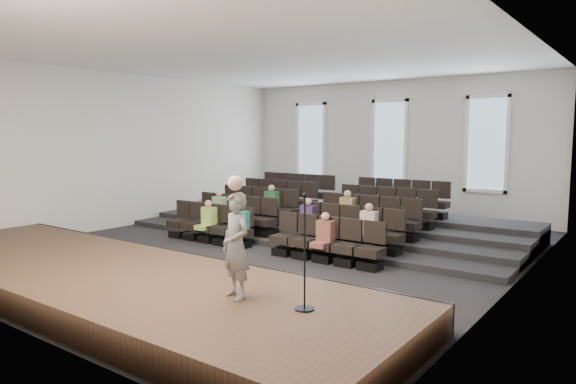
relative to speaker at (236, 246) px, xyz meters
The scene contains 13 objects.
ground 6.01m from the speaker, 121.75° to the left, with size 14.00×14.00×0.00m, color black.
ceiling 6.93m from the speaker, 121.75° to the left, with size 12.00×14.00×0.02m, color white.
wall_back 12.45m from the speaker, 104.41° to the left, with size 12.00×0.04×5.00m, color silver.
wall_left 10.45m from the speaker, 151.29° to the left, with size 0.04×14.00×5.00m, color silver.
wall_right 5.91m from the speaker, 59.53° to the left, with size 0.04×14.00×5.00m, color silver.
stage 3.27m from the speaker, behind, with size 11.80×3.60×0.50m, color #412D1B.
stage_lip 3.66m from the speaker, 151.77° to the left, with size 11.80×0.06×0.52m, color black.
risers 8.79m from the speaker, 110.72° to the left, with size 11.80×4.80×0.60m.
seating_rows 7.25m from the speaker, 115.30° to the left, with size 6.80×4.70×1.67m.
windows 12.41m from the speaker, 104.49° to the left, with size 8.44×0.10×3.24m.
audience 6.16m from the speaker, 120.18° to the left, with size 5.45×2.64×1.10m.
speaker is the anchor object (origin of this frame).
mic_stand 1.21m from the speaker, ahead, with size 0.28×0.28×1.69m.
Camera 1 is at (8.25, -10.71, 2.98)m, focal length 32.00 mm.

